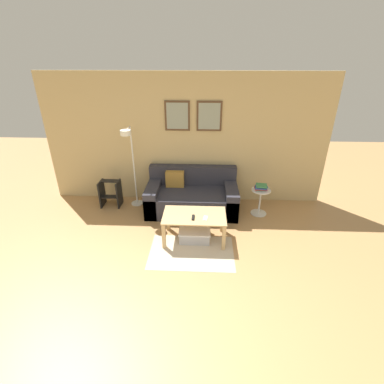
{
  "coord_description": "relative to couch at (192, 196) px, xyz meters",
  "views": [
    {
      "loc": [
        0.38,
        -1.98,
        2.8
      ],
      "look_at": [
        0.2,
        1.96,
        0.85
      ],
      "focal_mm": 26.0,
      "sensor_mm": 36.0,
      "label": 1
    }
  ],
  "objects": [
    {
      "name": "wall_back",
      "position": [
        -0.15,
        0.49,
        1.01
      ],
      "size": [
        5.6,
        0.09,
        2.55
      ],
      "color": "tan",
      "rests_on": "ground_plane"
    },
    {
      "name": "book_stack",
      "position": [
        1.31,
        -0.13,
        0.29
      ],
      "size": [
        0.24,
        0.2,
        0.1
      ],
      "color": "#387F4C",
      "rests_on": "side_table"
    },
    {
      "name": "ground_plane",
      "position": [
        -0.15,
        -2.92,
        -0.28
      ],
      "size": [
        16.0,
        16.0,
        0.0
      ],
      "primitive_type": "plane",
      "color": "tan"
    },
    {
      "name": "cell_phone",
      "position": [
        0.27,
        -1.12,
        0.19
      ],
      "size": [
        0.08,
        0.15,
        0.01
      ],
      "primitive_type": "cube",
      "rotation": [
        0.0,
        0.0,
        -0.13
      ],
      "color": "silver",
      "rests_on": "coffee_table"
    },
    {
      "name": "storage_bin",
      "position": [
        0.1,
        -1.01,
        -0.18
      ],
      "size": [
        0.52,
        0.44,
        0.2
      ],
      "color": "#B2B2B7",
      "rests_on": "ground_plane"
    },
    {
      "name": "floor_lamp",
      "position": [
        -1.15,
        -0.01,
        0.8
      ],
      "size": [
        0.25,
        0.54,
        1.63
      ],
      "color": "white",
      "rests_on": "ground_plane"
    },
    {
      "name": "coffee_table",
      "position": [
        0.09,
        -1.02,
        0.11
      ],
      "size": [
        1.02,
        0.6,
        0.47
      ],
      "color": "tan",
      "rests_on": "ground_plane"
    },
    {
      "name": "side_table",
      "position": [
        1.32,
        -0.13,
        0.03
      ],
      "size": [
        0.36,
        0.36,
        0.52
      ],
      "color": "silver",
      "rests_on": "ground_plane"
    },
    {
      "name": "area_rug",
      "position": [
        0.06,
        -1.39,
        -0.28
      ],
      "size": [
        1.32,
        0.88,
        0.01
      ],
      "primitive_type": "cube",
      "color": "#C1B299",
      "rests_on": "ground_plane"
    },
    {
      "name": "step_stool",
      "position": [
        -1.66,
        0.07,
        0.01
      ],
      "size": [
        0.39,
        0.32,
        0.53
      ],
      "color": "black",
      "rests_on": "ground_plane"
    },
    {
      "name": "remote_control",
      "position": [
        0.07,
        -1.11,
        0.2
      ],
      "size": [
        0.04,
        0.15,
        0.02
      ],
      "primitive_type": "cube",
      "rotation": [
        0.0,
        0.0,
        -0.03
      ],
      "color": "black",
      "rests_on": "coffee_table"
    },
    {
      "name": "couch",
      "position": [
        0.0,
        0.0,
        0.0
      ],
      "size": [
        1.75,
        0.94,
        0.8
      ],
      "color": "#2D2D38",
      "rests_on": "ground_plane"
    }
  ]
}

